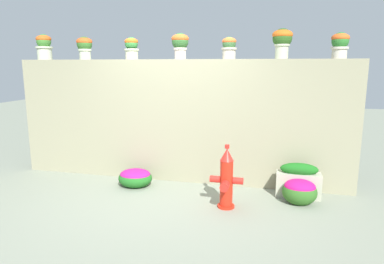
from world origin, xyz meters
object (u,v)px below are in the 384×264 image
(potted_plant_3, at_px, (180,43))
(potted_plant_6, at_px, (340,43))
(potted_plant_5, at_px, (282,40))
(potted_plant_1, at_px, (84,46))
(planter_box, at_px, (298,181))
(potted_plant_4, at_px, (229,46))
(fire_hydrant, at_px, (226,180))
(flower_bush_right, at_px, (300,190))
(potted_plant_2, at_px, (131,47))
(flower_bush_left, at_px, (135,177))
(potted_plant_0, at_px, (44,45))

(potted_plant_3, xyz_separation_m, potted_plant_6, (2.37, -0.01, -0.04))
(potted_plant_3, bearing_deg, potted_plant_5, -1.46)
(potted_plant_1, relative_size, planter_box, 0.60)
(potted_plant_4, height_order, fire_hydrant, potted_plant_4)
(flower_bush_right, bearing_deg, potted_plant_2, 166.77)
(potted_plant_1, distance_m, potted_plant_4, 2.45)
(fire_hydrant, relative_size, flower_bush_right, 1.83)
(potted_plant_5, distance_m, flower_bush_left, 3.08)
(potted_plant_0, bearing_deg, planter_box, -5.06)
(potted_plant_5, xyz_separation_m, fire_hydrant, (-0.65, -0.98, -1.87))
(potted_plant_2, bearing_deg, potted_plant_0, -179.61)
(potted_plant_4, xyz_separation_m, planter_box, (1.10, -0.35, -1.94))
(flower_bush_left, bearing_deg, potted_plant_1, 155.00)
(flower_bush_left, relative_size, flower_bush_right, 1.14)
(potted_plant_2, height_order, flower_bush_left, potted_plant_2)
(potted_plant_2, bearing_deg, potted_plant_3, -0.44)
(potted_plant_0, distance_m, flower_bush_right, 4.86)
(flower_bush_right, bearing_deg, potted_plant_0, 171.79)
(potted_plant_0, bearing_deg, potted_plant_3, 0.11)
(fire_hydrant, height_order, flower_bush_left, fire_hydrant)
(potted_plant_3, distance_m, flower_bush_right, 2.87)
(potted_plant_0, distance_m, fire_hydrant, 3.99)
(potted_plant_1, height_order, planter_box, potted_plant_1)
(potted_plant_2, xyz_separation_m, flower_bush_right, (2.73, -0.64, -2.01))
(potted_plant_1, height_order, fire_hydrant, potted_plant_1)
(potted_plant_0, relative_size, potted_plant_2, 1.22)
(potted_plant_3, distance_m, flower_bush_left, 2.25)
(planter_box, bearing_deg, potted_plant_0, 174.94)
(potted_plant_3, distance_m, potted_plant_6, 2.37)
(potted_plant_6, bearing_deg, potted_plant_4, -178.76)
(potted_plant_5, xyz_separation_m, potted_plant_6, (0.80, 0.03, -0.06))
(fire_hydrant, relative_size, planter_box, 1.38)
(potted_plant_6, bearing_deg, potted_plant_5, -177.88)
(potted_plant_3, distance_m, fire_hydrant, 2.31)
(flower_bush_left, bearing_deg, planter_box, 3.04)
(fire_hydrant, xyz_separation_m, flower_bush_left, (-1.53, 0.50, -0.25))
(potted_plant_1, distance_m, flower_bush_right, 4.15)
(potted_plant_3, height_order, potted_plant_5, potted_plant_5)
(potted_plant_5, bearing_deg, planter_box, -47.33)
(potted_plant_1, bearing_deg, potted_plant_3, 1.07)
(potted_plant_2, xyz_separation_m, planter_box, (2.72, -0.40, -1.95))
(potted_plant_6, height_order, fire_hydrant, potted_plant_6)
(potted_plant_1, relative_size, fire_hydrant, 0.43)
(potted_plant_2, height_order, flower_bush_right, potted_plant_2)
(potted_plant_1, distance_m, planter_box, 4.08)
(potted_plant_2, xyz_separation_m, potted_plant_3, (0.83, -0.01, 0.05))
(potted_plant_4, height_order, potted_plant_6, potted_plant_6)
(fire_hydrant, bearing_deg, potted_plant_3, 131.84)
(potted_plant_1, bearing_deg, potted_plant_4, -0.31)
(potted_plant_1, bearing_deg, fire_hydrant, -21.00)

